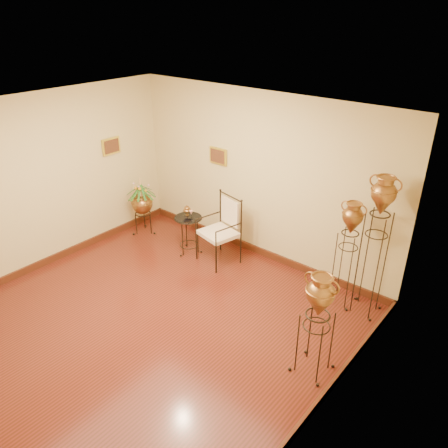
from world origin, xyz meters
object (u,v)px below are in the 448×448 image
Objects in this scene: amphora_mid at (347,253)px; planter_urn at (142,201)px; amphora_tall at (374,246)px; side_table at (189,234)px; armchair at (218,231)px.

amphora_mid reaches higher than planter_urn.
amphora_tall is 2.41× the size of side_table.
amphora_mid is at bearing 180.00° from amphora_tall.
amphora_tall is 1.81× the size of planter_urn.
armchair is at bearing 3.49° from planter_urn.
amphora_mid is 1.40× the size of armchair.
planter_urn is at bearing -164.02° from armchair.
amphora_tall reaches higher than amphora_mid.
armchair reaches higher than side_table.
amphora_mid is 2.16m from armchair.
armchair reaches higher than planter_urn.
amphora_tall is 0.43m from amphora_mid.
side_table is at bearing -171.55° from amphora_mid.
amphora_tall is 4.30m from planter_urn.
planter_urn is 1.79m from armchair.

